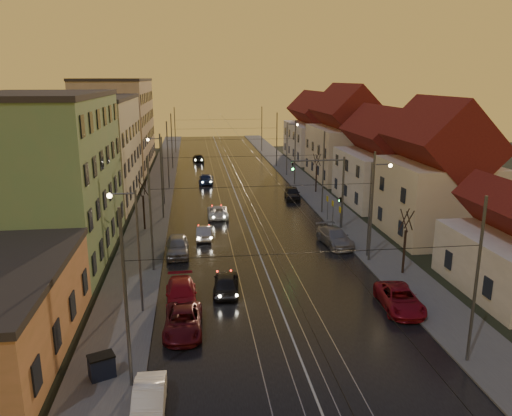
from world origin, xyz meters
name	(u,v)px	position (x,y,z in m)	size (l,w,h in m)	color
ground	(285,319)	(0.00, 0.00, 0.00)	(160.00, 160.00, 0.00)	black
road	(232,185)	(0.00, 40.00, 0.02)	(16.00, 120.00, 0.04)	black
sidewalk_left	(159,187)	(-10.00, 40.00, 0.07)	(4.00, 120.00, 0.15)	#4C4C4C
sidewalk_right	(303,183)	(10.00, 40.00, 0.07)	(4.00, 120.00, 0.15)	#4C4C4C
tram_rail_0	(216,185)	(-2.20, 40.00, 0.06)	(0.06, 120.00, 0.03)	gray
tram_rail_1	(227,185)	(-0.77, 40.00, 0.06)	(0.06, 120.00, 0.03)	gray
tram_rail_2	(238,185)	(0.77, 40.00, 0.06)	(0.06, 120.00, 0.03)	gray
tram_rail_3	(248,185)	(2.20, 40.00, 0.06)	(0.06, 120.00, 0.03)	gray
apartment_left_1	(43,179)	(-17.50, 14.00, 6.50)	(10.00, 18.00, 13.00)	#64915C
apartment_left_2	(90,151)	(-17.50, 34.00, 6.00)	(10.00, 20.00, 12.00)	beige
apartment_left_3	(118,124)	(-17.50, 58.00, 7.00)	(10.00, 24.00, 14.00)	tan
house_right_1	(437,179)	(17.00, 15.00, 5.45)	(8.67, 10.20, 10.80)	beige
house_right_2	(384,164)	(17.00, 28.00, 4.64)	(9.18, 12.24, 9.20)	beige
house_right_3	(346,139)	(17.00, 43.00, 5.80)	(9.18, 14.28, 11.50)	beige
house_right_4	(316,132)	(17.00, 61.00, 5.05)	(9.18, 16.32, 10.00)	beige
catenary_pole_l_0	(126,302)	(-8.60, -6.00, 4.50)	(0.16, 0.16, 9.00)	#595B60
catenary_pole_r_0	(476,283)	(8.60, -6.00, 4.50)	(0.16, 0.16, 9.00)	#595B60
catenary_pole_l_1	(151,215)	(-8.60, 9.00, 4.50)	(0.16, 0.16, 9.00)	#595B60
catenary_pole_r_1	(372,208)	(8.60, 9.00, 4.50)	(0.16, 0.16, 9.00)	#595B60
catenary_pole_l_2	(162,177)	(-8.60, 24.00, 4.50)	(0.16, 0.16, 9.00)	#595B60
catenary_pole_r_2	(323,173)	(8.60, 24.00, 4.50)	(0.16, 0.16, 9.00)	#595B60
catenary_pole_l_3	(168,156)	(-8.60, 39.00, 4.50)	(0.16, 0.16, 9.00)	#595B60
catenary_pole_r_3	(295,153)	(8.60, 39.00, 4.50)	(0.16, 0.16, 9.00)	#595B60
catenary_pole_l_4	(172,142)	(-8.60, 54.00, 4.50)	(0.16, 0.16, 9.00)	#595B60
catenary_pole_r_4	(277,140)	(8.60, 54.00, 4.50)	(0.16, 0.16, 9.00)	#595B60
catenary_pole_l_5	(175,130)	(-8.60, 72.00, 4.50)	(0.16, 0.16, 9.00)	#595B60
catenary_pole_r_5	(262,129)	(8.60, 72.00, 4.50)	(0.16, 0.16, 9.00)	#595B60
street_lamp_0	(133,240)	(-9.10, 2.00, 4.89)	(1.75, 0.32, 8.00)	#595B60
street_lamp_1	(374,200)	(9.10, 10.00, 4.89)	(1.75, 0.32, 8.00)	#595B60
street_lamp_2	(160,164)	(-9.10, 30.00, 4.89)	(1.75, 0.32, 8.00)	#595B60
street_lamp_3	(289,144)	(9.10, 46.00, 4.89)	(1.75, 0.32, 8.00)	#595B60
traffic_light_mast	(333,184)	(7.99, 18.00, 4.60)	(5.30, 0.32, 7.20)	#595B60
bare_tree_0	(144,206)	(-10.20, 20.00, 2.49)	(1.09, 1.09, 5.11)	black
bare_tree_1	(405,243)	(10.20, 6.00, 2.49)	(1.09, 1.09, 5.11)	black
bare_tree_2	(316,174)	(10.40, 34.00, 2.49)	(1.09, 1.09, 5.11)	black
driving_car_0	(226,282)	(-3.32, 4.47, 0.73)	(1.73, 4.30, 1.47)	black
driving_car_1	(204,232)	(-4.49, 16.63, 0.64)	(1.36, 3.90, 1.28)	#A5A4AA
driving_car_2	(218,212)	(-2.87, 23.81, 0.64)	(2.12, 4.60, 1.28)	silver
driving_car_3	(206,179)	(-3.55, 41.80, 0.70)	(1.95, 4.80, 1.39)	navy
driving_car_4	(198,158)	(-4.34, 60.83, 0.71)	(1.67, 4.14, 1.41)	black
parked_left_0	(149,402)	(-7.60, -8.13, 0.65)	(1.39, 3.98, 1.31)	silver
parked_left_1	(183,322)	(-6.20, -0.83, 0.66)	(2.19, 4.75, 1.32)	#550E17
parked_left_2	(181,294)	(-6.37, 2.93, 0.72)	(2.01, 4.94, 1.43)	maroon
parked_left_3	(177,246)	(-6.85, 12.56, 0.79)	(1.86, 4.62, 1.58)	gray
parked_right_0	(400,299)	(7.60, 0.48, 0.69)	(2.29, 4.97, 1.38)	maroon
parked_right_1	(335,237)	(7.01, 13.38, 0.75)	(2.11, 5.19, 1.51)	gray
parked_right_2	(292,193)	(6.70, 31.05, 0.74)	(1.76, 4.37, 1.49)	black
dumpster	(102,367)	(-10.11, -5.13, 0.70)	(1.20, 0.80, 1.10)	black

